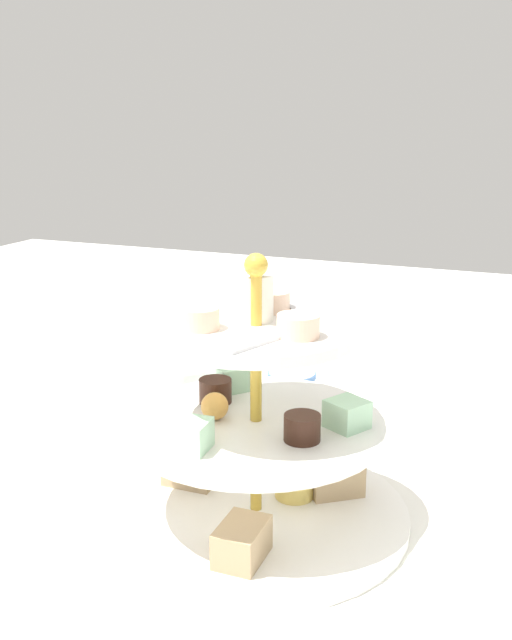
# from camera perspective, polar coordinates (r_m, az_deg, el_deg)

# --- Properties ---
(ground_plane) EXTENTS (2.40, 2.40, 0.00)m
(ground_plane) POSITION_cam_1_polar(r_m,az_deg,el_deg) (0.69, 0.00, -15.04)
(ground_plane) COLOR silver
(tiered_serving_stand) EXTENTS (0.27, 0.27, 0.24)m
(tiered_serving_stand) POSITION_cam_1_polar(r_m,az_deg,el_deg) (0.65, 0.01, -9.40)
(tiered_serving_stand) COLOR white
(tiered_serving_stand) RESTS_ON ground_plane
(water_glass_short_left) EXTENTS (0.06, 0.06, 0.07)m
(water_glass_short_left) POSITION_cam_1_polar(r_m,az_deg,el_deg) (0.88, -5.72, -5.63)
(water_glass_short_left) COLOR silver
(water_glass_short_left) RESTS_ON ground_plane
(teacup_with_saucer) EXTENTS (0.09, 0.09, 0.05)m
(teacup_with_saucer) POSITION_cam_1_polar(r_m,az_deg,el_deg) (0.90, 2.77, -5.59)
(teacup_with_saucer) COLOR white
(teacup_with_saucer) RESTS_ON ground_plane
(butter_knife_right) EXTENTS (0.10, 0.15, 0.00)m
(butter_knife_right) POSITION_cam_1_polar(r_m,az_deg,el_deg) (0.87, 16.36, -8.81)
(butter_knife_right) COLOR silver
(butter_knife_right) RESTS_ON ground_plane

